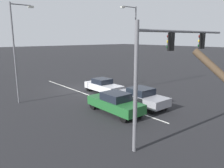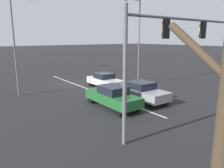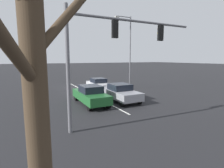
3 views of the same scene
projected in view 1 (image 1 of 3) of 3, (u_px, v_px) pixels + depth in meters
ground_plane at (72, 89)px, 24.21m from camera, size 240.00×240.00×0.00m
lane_stripe_left_divider at (89, 95)px, 21.62m from camera, size 0.12×18.90×0.01m
car_gray_leftlane_front at (141, 97)px, 18.15m from camera, size 1.95×4.74×1.54m
car_darkgreen_midlane_front at (115, 103)px, 16.40m from camera, size 1.79×4.76×1.60m
car_silver_leftlane_second at (103, 86)px, 22.44m from camera, size 1.74×4.48×1.48m
traffic_signal_gantry at (167, 57)px, 11.59m from camera, size 8.19×0.37×6.39m
street_lamp_right_shoulder at (16, 47)px, 18.26m from camera, size 1.96×0.24×8.42m
street_lamp_left_shoulder at (134, 43)px, 23.37m from camera, size 2.16×0.24×8.81m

